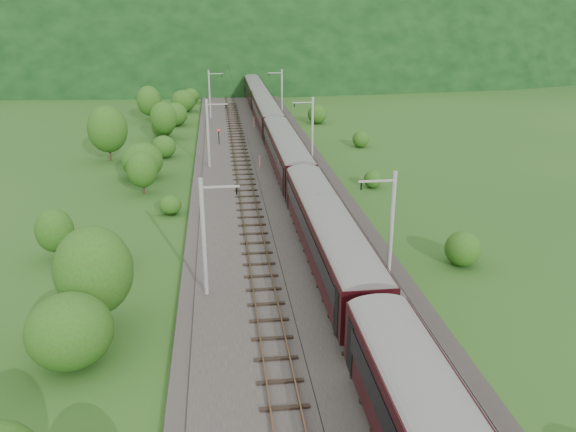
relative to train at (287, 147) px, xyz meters
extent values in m
plane|color=#214A17|center=(-2.40, -26.43, -3.71)|extent=(600.00, 600.00, 0.00)
cube|color=#38332D|center=(-2.40, -16.43, -3.56)|extent=(14.00, 220.00, 0.30)
cube|color=brown|center=(-5.52, -16.43, -3.22)|extent=(0.08, 220.00, 0.15)
cube|color=brown|center=(-4.08, -16.43, -3.22)|extent=(0.08, 220.00, 0.15)
cube|color=black|center=(-4.80, -16.43, -3.35)|extent=(2.40, 220.00, 0.12)
cube|color=brown|center=(-0.72, -16.43, -3.22)|extent=(0.08, 220.00, 0.15)
cube|color=brown|center=(0.72, -16.43, -3.22)|extent=(0.08, 220.00, 0.15)
cube|color=black|center=(0.00, -16.43, -3.35)|extent=(2.40, 220.00, 0.12)
cylinder|color=gray|center=(-8.60, -26.43, 0.59)|extent=(0.28, 0.28, 8.00)
cube|color=gray|center=(-7.40, -26.43, 3.99)|extent=(2.40, 0.12, 0.12)
cylinder|color=black|center=(-6.40, -26.43, 3.69)|extent=(0.10, 0.10, 0.50)
cylinder|color=gray|center=(-8.60, 5.57, 0.59)|extent=(0.28, 0.28, 8.00)
cube|color=gray|center=(-7.40, 5.57, 3.99)|extent=(2.40, 0.12, 0.12)
cylinder|color=black|center=(-6.40, 5.57, 3.69)|extent=(0.10, 0.10, 0.50)
cylinder|color=gray|center=(-8.60, 37.57, 0.59)|extent=(0.28, 0.28, 8.00)
cube|color=gray|center=(-7.40, 37.57, 3.99)|extent=(2.40, 0.12, 0.12)
cylinder|color=black|center=(-6.40, 37.57, 3.69)|extent=(0.10, 0.10, 0.50)
cylinder|color=gray|center=(-8.60, 69.57, 0.59)|extent=(0.28, 0.28, 8.00)
cube|color=gray|center=(-7.40, 69.57, 3.99)|extent=(2.40, 0.12, 0.12)
cylinder|color=black|center=(-6.40, 69.57, 3.69)|extent=(0.10, 0.10, 0.50)
cylinder|color=gray|center=(-8.60, 101.57, 0.59)|extent=(0.28, 0.28, 8.00)
cube|color=gray|center=(-7.40, 101.57, 3.99)|extent=(2.40, 0.12, 0.12)
cylinder|color=black|center=(-6.40, 101.57, 3.69)|extent=(0.10, 0.10, 0.50)
cylinder|color=gray|center=(3.80, -26.43, 0.59)|extent=(0.28, 0.28, 8.00)
cube|color=gray|center=(2.60, -26.43, 3.99)|extent=(2.40, 0.12, 0.12)
cylinder|color=black|center=(1.60, -26.43, 3.69)|extent=(0.10, 0.10, 0.50)
cylinder|color=gray|center=(3.80, 5.57, 0.59)|extent=(0.28, 0.28, 8.00)
cube|color=gray|center=(2.60, 5.57, 3.99)|extent=(2.40, 0.12, 0.12)
cylinder|color=black|center=(1.60, 5.57, 3.69)|extent=(0.10, 0.10, 0.50)
cylinder|color=gray|center=(3.80, 37.57, 0.59)|extent=(0.28, 0.28, 8.00)
cube|color=gray|center=(2.60, 37.57, 3.99)|extent=(2.40, 0.12, 0.12)
cylinder|color=black|center=(1.60, 37.57, 3.69)|extent=(0.10, 0.10, 0.50)
cylinder|color=gray|center=(3.80, 69.57, 0.59)|extent=(0.28, 0.28, 8.00)
cube|color=gray|center=(2.60, 69.57, 3.99)|extent=(2.40, 0.12, 0.12)
cylinder|color=black|center=(1.60, 69.57, 3.69)|extent=(0.10, 0.10, 0.50)
cylinder|color=gray|center=(3.80, 101.57, 0.59)|extent=(0.28, 0.28, 8.00)
cube|color=gray|center=(2.60, 101.57, 3.99)|extent=(2.40, 0.12, 0.12)
cylinder|color=black|center=(1.60, 101.57, 3.69)|extent=(0.10, 0.10, 0.50)
cylinder|color=black|center=(-4.80, -16.43, 3.39)|extent=(0.03, 198.00, 0.03)
cylinder|color=black|center=(0.00, -16.43, 3.39)|extent=(0.03, 198.00, 0.03)
ellipsoid|color=black|center=(-2.40, 233.57, -3.71)|extent=(504.00, 360.00, 244.00)
ellipsoid|color=black|center=(-122.40, 273.57, -3.71)|extent=(336.00, 280.00, 132.00)
cube|color=black|center=(0.00, -39.86, -2.67)|extent=(2.33, 3.38, 0.95)
cube|color=black|center=(0.00, -23.76, -0.60)|extent=(3.07, 23.26, 3.17)
cylinder|color=slate|center=(0.00, -23.76, 0.82)|extent=(3.07, 23.14, 3.07)
cube|color=black|center=(-1.55, -23.76, -0.22)|extent=(0.05, 20.47, 1.22)
cube|color=black|center=(1.55, -23.76, -0.22)|extent=(0.05, 20.47, 1.22)
cube|color=black|center=(0.00, -31.90, -2.67)|extent=(2.33, 3.38, 0.95)
cube|color=black|center=(0.00, -15.62, -2.67)|extent=(2.33, 3.38, 0.95)
cube|color=black|center=(0.00, 0.49, -0.60)|extent=(3.07, 23.26, 3.17)
cylinder|color=slate|center=(0.00, 0.49, 0.82)|extent=(3.07, 23.14, 3.07)
cube|color=black|center=(-1.55, 0.49, -0.22)|extent=(0.05, 20.47, 1.22)
cube|color=black|center=(1.55, 0.49, -0.22)|extent=(0.05, 20.47, 1.22)
cube|color=black|center=(0.00, -7.65, -2.67)|extent=(2.33, 3.38, 0.95)
cube|color=black|center=(0.00, 8.63, -2.67)|extent=(2.33, 3.38, 0.95)
cube|color=black|center=(0.00, 24.73, -0.60)|extent=(3.07, 23.26, 3.17)
cylinder|color=slate|center=(0.00, 24.73, 0.82)|extent=(3.07, 23.14, 3.07)
cube|color=black|center=(-1.55, 24.73, -0.22)|extent=(0.05, 20.47, 1.22)
cube|color=black|center=(1.55, 24.73, -0.22)|extent=(0.05, 20.47, 1.22)
cube|color=black|center=(0.00, 16.59, -2.67)|extent=(2.33, 3.38, 0.95)
cube|color=black|center=(0.00, 32.87, -2.67)|extent=(2.33, 3.38, 0.95)
cube|color=black|center=(0.00, 48.98, -0.60)|extent=(3.07, 23.26, 3.17)
cylinder|color=slate|center=(0.00, 48.98, 0.82)|extent=(3.07, 23.14, 3.07)
cube|color=black|center=(-1.55, 48.98, -0.22)|extent=(0.05, 20.47, 1.22)
cube|color=black|center=(1.55, 48.98, -0.22)|extent=(0.05, 20.47, 1.22)
cube|color=black|center=(0.00, 40.83, -2.67)|extent=(2.33, 3.38, 0.95)
cube|color=black|center=(0.00, 57.12, -2.67)|extent=(2.33, 3.38, 0.95)
cube|color=navy|center=(0.00, 82.73, -0.60)|extent=(3.07, 19.03, 3.17)
cylinder|color=slate|center=(0.00, 82.73, 0.82)|extent=(3.07, 18.93, 3.07)
cube|color=black|center=(-1.55, 82.73, -0.22)|extent=(0.05, 16.75, 1.22)
cube|color=black|center=(1.55, 82.73, -0.22)|extent=(0.05, 16.75, 1.22)
cube|color=black|center=(0.00, 76.07, -2.67)|extent=(2.33, 3.38, 0.95)
cube|color=black|center=(0.00, 89.39, -2.67)|extent=(2.33, 3.38, 0.95)
cube|color=yellow|center=(0.00, 92.05, -0.82)|extent=(3.13, 0.50, 2.85)
cube|color=yellow|center=(0.00, 73.42, -0.82)|extent=(3.13, 0.50, 2.85)
cube|color=black|center=(0.00, 85.73, 1.56)|extent=(0.08, 1.60, 0.95)
cylinder|color=red|center=(-2.69, 4.15, -2.66)|extent=(0.16, 0.16, 1.50)
cylinder|color=red|center=(-1.67, 28.90, -2.64)|extent=(0.17, 0.17, 1.55)
cylinder|color=black|center=(-7.35, 17.18, -2.45)|extent=(0.13, 0.13, 1.93)
sphere|color=red|center=(-7.35, 17.18, -1.44)|extent=(0.23, 0.23, 0.23)
ellipsoid|color=#274D14|center=(-15.66, -33.00, -1.65)|extent=(4.57, 4.57, 4.11)
ellipsoid|color=#274D14|center=(-16.41, -21.09, -2.20)|extent=(3.35, 3.35, 3.02)
ellipsoid|color=#274D14|center=(-12.11, -9.80, -2.79)|extent=(2.05, 2.05, 1.85)
ellipsoid|color=#274D14|center=(-15.97, 2.42, -1.64)|extent=(4.60, 4.60, 4.14)
ellipsoid|color=#274D14|center=(-14.43, 11.77, -2.28)|extent=(3.19, 3.19, 2.87)
ellipsoid|color=#274D14|center=(-15.61, 24.36, -2.24)|extent=(3.27, 3.27, 2.94)
ellipsoid|color=#274D14|center=(-14.33, 32.57, -1.81)|extent=(4.22, 4.22, 3.80)
ellipsoid|color=#274D14|center=(-13.59, 45.48, -1.69)|extent=(4.49, 4.49, 4.04)
ellipsoid|color=#274D14|center=(-12.54, 55.60, -2.21)|extent=(3.33, 3.33, 2.99)
ellipsoid|color=#274D14|center=(-14.83, 68.12, -2.50)|extent=(2.69, 2.69, 2.42)
cylinder|color=black|center=(-14.93, -29.29, -1.95)|extent=(0.24, 0.24, 3.52)
ellipsoid|color=#274D14|center=(-14.93, -29.29, 0.06)|extent=(4.52, 4.52, 5.43)
cylinder|color=black|center=(-20.01, -18.75, -2.61)|extent=(0.24, 0.24, 2.20)
ellipsoid|color=#274D14|center=(-20.01, -18.75, -1.35)|extent=(2.83, 2.83, 3.40)
cylinder|color=black|center=(-15.31, -3.17, -2.49)|extent=(0.24, 0.24, 2.44)
ellipsoid|color=#274D14|center=(-15.31, -3.17, -1.10)|extent=(3.14, 3.14, 3.76)
cylinder|color=black|center=(-21.00, 11.03, -1.82)|extent=(0.24, 0.24, 3.78)
ellipsoid|color=#274D14|center=(-21.00, 11.03, 0.34)|extent=(4.86, 4.86, 5.83)
cylinder|color=black|center=(-15.15, 22.26, -2.21)|extent=(0.24, 0.24, 3.01)
ellipsoid|color=#274D14|center=(-15.15, 22.26, -0.49)|extent=(3.87, 3.87, 4.64)
cylinder|color=black|center=(-18.73, 37.15, -2.10)|extent=(0.24, 0.24, 3.22)
ellipsoid|color=#274D14|center=(-18.73, 37.15, -0.26)|extent=(4.14, 4.14, 4.97)
ellipsoid|color=#274D14|center=(10.30, -23.71, -2.52)|extent=(2.66, 2.66, 2.39)
ellipsoid|color=#274D14|center=(8.77, -4.11, -2.86)|extent=(1.89, 1.89, 1.71)
ellipsoid|color=#274D14|center=(12.04, 14.22, -2.69)|extent=(2.26, 2.26, 2.04)
ellipsoid|color=#274D14|center=(9.01, 31.52, -2.29)|extent=(3.15, 3.15, 2.83)
camera|label=1|loc=(-7.36, -60.01, 14.46)|focal=35.00mm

